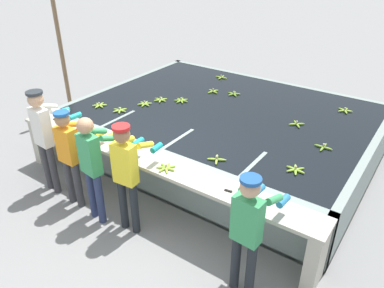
{
  "coord_description": "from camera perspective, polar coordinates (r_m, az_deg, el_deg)",
  "views": [
    {
      "loc": [
        3.17,
        -3.17,
        3.66
      ],
      "look_at": [
        0.0,
        1.34,
        0.63
      ],
      "focal_mm": 35.0,
      "sensor_mm": 36.0,
      "label": 1
    }
  ],
  "objects": [
    {
      "name": "banana_bunch_floating_7",
      "position": [
        7.3,
        -1.65,
        6.66
      ],
      "size": [
        0.28,
        0.28,
        0.08
      ],
      "color": "#7FAD33",
      "rests_on": "wash_tank"
    },
    {
      "name": "knife_0",
      "position": [
        6.88,
        -19.63,
        3.41
      ],
      "size": [
        0.35,
        0.08,
        0.02
      ],
      "color": "silver",
      "rests_on": "work_ledge"
    },
    {
      "name": "worker_1",
      "position": [
        5.76,
        -18.09,
        -0.92
      ],
      "size": [
        0.4,
        0.71,
        1.57
      ],
      "color": "#38383D",
      "rests_on": "ground"
    },
    {
      "name": "banana_bunch_floating_3",
      "position": [
        6.99,
        -10.95,
        5.07
      ],
      "size": [
        0.28,
        0.27,
        0.08
      ],
      "color": "#93BC3D",
      "rests_on": "wash_tank"
    },
    {
      "name": "banana_bunch_floating_1",
      "position": [
        5.96,
        19.39,
        -0.45
      ],
      "size": [
        0.28,
        0.28,
        0.08
      ],
      "color": "#75A333",
      "rests_on": "wash_tank"
    },
    {
      "name": "wash_tank",
      "position": [
        7.2,
        4.99,
        2.14
      ],
      "size": [
        5.26,
        3.98,
        0.89
      ],
      "color": "gray",
      "rests_on": "ground"
    },
    {
      "name": "worker_4",
      "position": [
        4.14,
        8.56,
        -12.22
      ],
      "size": [
        0.44,
        0.72,
        1.6
      ],
      "color": "#1E2328",
      "rests_on": "ground"
    },
    {
      "name": "support_post_left",
      "position": [
        8.76,
        -19.37,
        13.65
      ],
      "size": [
        0.09,
        0.09,
        3.2
      ],
      "color": "#846647",
      "rests_on": "ground"
    },
    {
      "name": "work_ledge",
      "position": [
        5.54,
        -6.68,
        -4.33
      ],
      "size": [
        5.26,
        0.45,
        0.89
      ],
      "color": "#B7B2A3",
      "rests_on": "ground"
    },
    {
      "name": "banana_bunch_floating_10",
      "position": [
        7.29,
        -13.93,
        5.76
      ],
      "size": [
        0.28,
        0.28,
        0.08
      ],
      "color": "#9EC642",
      "rests_on": "wash_tank"
    },
    {
      "name": "banana_bunch_floating_9",
      "position": [
        5.28,
        15.49,
        -3.78
      ],
      "size": [
        0.28,
        0.27,
        0.08
      ],
      "color": "#8CB738",
      "rests_on": "wash_tank"
    },
    {
      "name": "banana_bunch_floating_4",
      "position": [
        7.4,
        22.25,
        4.75
      ],
      "size": [
        0.28,
        0.27,
        0.08
      ],
      "color": "#93BC3D",
      "rests_on": "wash_tank"
    },
    {
      "name": "banana_bunch_floating_6",
      "position": [
        7.76,
        3.24,
        8.02
      ],
      "size": [
        0.28,
        0.28,
        0.08
      ],
      "color": "#8CB738",
      "rests_on": "wash_tank"
    },
    {
      "name": "banana_bunch_floating_12",
      "position": [
        7.67,
        6.37,
        7.61
      ],
      "size": [
        0.27,
        0.28,
        0.08
      ],
      "color": "#75A333",
      "rests_on": "wash_tank"
    },
    {
      "name": "knife_1",
      "position": [
        4.7,
        6.35,
        -7.33
      ],
      "size": [
        0.35,
        0.07,
        0.02
      ],
      "color": "silver",
      "rests_on": "work_ledge"
    },
    {
      "name": "worker_2",
      "position": [
        5.32,
        -14.88,
        -2.5
      ],
      "size": [
        0.47,
        0.73,
        1.64
      ],
      "color": "navy",
      "rests_on": "ground"
    },
    {
      "name": "banana_bunch_floating_2",
      "position": [
        8.61,
        4.47,
        10.09
      ],
      "size": [
        0.28,
        0.28,
        0.08
      ],
      "color": "#93BC3D",
      "rests_on": "wash_tank"
    },
    {
      "name": "banana_bunch_ledge_0",
      "position": [
        5.13,
        -3.96,
        -3.63
      ],
      "size": [
        0.28,
        0.28,
        0.08
      ],
      "color": "#8CB738",
      "rests_on": "work_ledge"
    },
    {
      "name": "worker_3",
      "position": [
        5.01,
        -9.9,
        -3.77
      ],
      "size": [
        0.44,
        0.73,
        1.64
      ],
      "color": "#1E2328",
      "rests_on": "ground"
    },
    {
      "name": "worker_0",
      "position": [
        6.17,
        -21.56,
        1.72
      ],
      "size": [
        0.44,
        0.74,
        1.73
      ],
      "color": "#38383D",
      "rests_on": "ground"
    },
    {
      "name": "banana_bunch_floating_8",
      "position": [
        7.35,
        -4.81,
        6.74
      ],
      "size": [
        0.28,
        0.26,
        0.08
      ],
      "color": "#93BC3D",
      "rests_on": "wash_tank"
    },
    {
      "name": "ground_plane",
      "position": [
        5.79,
        -7.79,
        -10.73
      ],
      "size": [
        80.0,
        80.0,
        0.0
      ],
      "primitive_type": "plane",
      "color": "gray",
      "rests_on": "ground"
    },
    {
      "name": "banana_bunch_floating_11",
      "position": [
        6.58,
        15.67,
        2.95
      ],
      "size": [
        0.24,
        0.24,
        0.08
      ],
      "color": "#7FAD33",
      "rests_on": "wash_tank"
    },
    {
      "name": "banana_bunch_floating_5",
      "position": [
        7.2,
        -7.22,
        6.1
      ],
      "size": [
        0.28,
        0.28,
        0.08
      ],
      "color": "#93BC3D",
      "rests_on": "wash_tank"
    },
    {
      "name": "banana_bunch_floating_0",
      "position": [
        5.33,
        3.78,
        -2.35
      ],
      "size": [
        0.26,
        0.26,
        0.08
      ],
      "color": "#8CB738",
      "rests_on": "wash_tank"
    }
  ]
}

